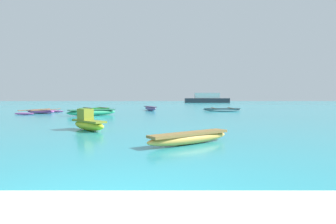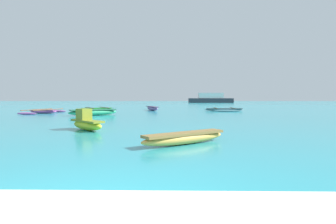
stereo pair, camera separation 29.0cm
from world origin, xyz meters
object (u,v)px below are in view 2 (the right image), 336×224
(moored_boat_6, at_px, (152,108))
(moored_boat_5, at_px, (43,111))
(moored_boat_0, at_px, (97,109))
(moored_boat_1, at_px, (185,137))
(distant_ferry, at_px, (211,99))
(moored_boat_3, at_px, (87,123))
(moored_boat_2, at_px, (224,109))
(moored_boat_4, at_px, (93,112))

(moored_boat_6, bearing_deg, moored_boat_5, -80.76)
(moored_boat_0, distance_m, moored_boat_1, 21.24)
(moored_boat_0, xyz_separation_m, distant_ferry, (19.50, 51.72, 0.99))
(moored_boat_1, relative_size, moored_boat_3, 1.39)
(moored_boat_5, relative_size, distant_ferry, 0.35)
(moored_boat_3, height_order, moored_boat_6, moored_boat_3)
(moored_boat_1, relative_size, moored_boat_2, 0.67)
(moored_boat_3, bearing_deg, moored_boat_1, 4.43)
(moored_boat_2, bearing_deg, moored_boat_4, -145.59)
(moored_boat_4, bearing_deg, moored_boat_5, 119.17)
(moored_boat_0, xyz_separation_m, moored_boat_3, (4.21, -16.05, 0.13))
(moored_boat_3, bearing_deg, distant_ferry, 121.38)
(moored_boat_1, bearing_deg, moored_boat_6, 61.30)
(moored_boat_2, distance_m, moored_boat_3, 19.59)
(moored_boat_1, bearing_deg, moored_boat_3, 104.54)
(moored_boat_2, distance_m, moored_boat_5, 18.18)
(moored_boat_6, bearing_deg, moored_boat_2, 63.62)
(moored_boat_0, relative_size, moored_boat_5, 0.86)
(moored_boat_1, relative_size, moored_boat_5, 0.60)
(moored_boat_6, bearing_deg, moored_boat_3, -25.24)
(moored_boat_4, relative_size, distant_ferry, 0.28)
(moored_boat_2, bearing_deg, moored_boat_5, -162.45)
(moored_boat_3, xyz_separation_m, moored_boat_5, (-8.15, 12.49, -0.15))
(moored_boat_3, xyz_separation_m, moored_boat_4, (-2.64, 9.70, -0.06))
(moored_boat_0, xyz_separation_m, moored_boat_5, (-3.94, -3.55, -0.02))
(moored_boat_2, relative_size, moored_boat_4, 1.12)
(moored_boat_0, xyz_separation_m, moored_boat_4, (1.56, -6.35, 0.07))
(moored_boat_4, bearing_deg, distant_ferry, 38.92)
(moored_boat_4, height_order, distant_ferry, distant_ferry)
(moored_boat_4, xyz_separation_m, moored_boat_6, (4.15, 8.30, -0.01))
(moored_boat_4, relative_size, moored_boat_5, 0.80)
(moored_boat_2, distance_m, distant_ferry, 50.94)
(moored_boat_0, bearing_deg, moored_boat_5, -170.67)
(moored_boat_1, height_order, moored_boat_5, moored_boat_5)
(moored_boat_4, height_order, moored_boat_6, moored_boat_4)
(moored_boat_1, distance_m, distant_ferry, 72.11)
(moored_boat_0, height_order, moored_boat_1, moored_boat_0)
(moored_boat_2, bearing_deg, moored_boat_0, -172.63)
(moored_boat_1, distance_m, moored_boat_2, 21.30)
(moored_boat_0, relative_size, moored_boat_1, 1.42)
(moored_boat_2, distance_m, moored_boat_6, 7.96)
(moored_boat_6, bearing_deg, distant_ferry, 144.08)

